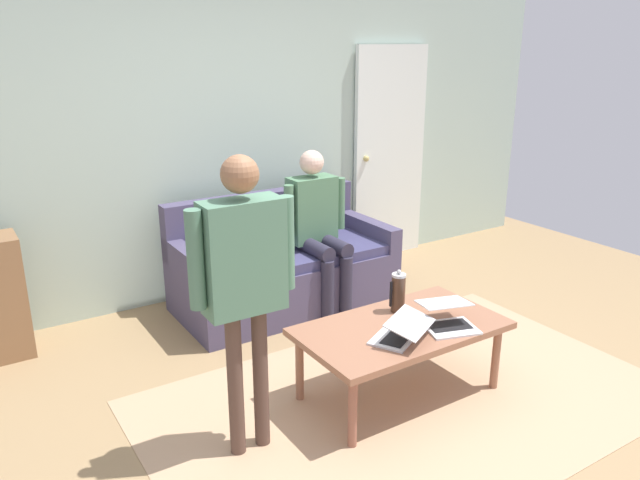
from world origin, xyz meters
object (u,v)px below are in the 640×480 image
at_px(interior_door, 389,154).
at_px(coffee_table, 401,332).
at_px(laptop_left, 401,332).
at_px(person_seated, 317,222).
at_px(french_press, 398,292).
at_px(laptop_center, 448,319).
at_px(couch, 282,268).
at_px(person_standing, 244,270).

xyz_separation_m(interior_door, coffee_table, (1.58, 2.11, -0.61)).
bearing_deg(laptop_left, person_seated, -104.59).
height_order(laptop_left, french_press, french_press).
height_order(laptop_left, person_seated, person_seated).
relative_size(laptop_left, laptop_center, 1.05).
xyz_separation_m(couch, french_press, (-0.03, 1.42, 0.28)).
distance_m(couch, person_seated, 0.52).
relative_size(coffee_table, person_seated, 0.96).
height_order(laptop_center, person_seated, person_seated).
bearing_deg(interior_door, person_seated, 29.61).
relative_size(interior_door, laptop_left, 4.82).
xyz_separation_m(coffee_table, laptop_center, (-0.22, 0.16, 0.09)).
relative_size(coffee_table, laptop_left, 2.90).
xyz_separation_m(coffee_table, french_press, (-0.11, -0.17, 0.17)).
height_order(interior_door, french_press, interior_door).
bearing_deg(interior_door, laptop_left, 52.88).
distance_m(laptop_left, french_press, 0.38).
distance_m(interior_door, french_press, 2.47).
height_order(laptop_center, french_press, french_press).
xyz_separation_m(laptop_left, person_standing, (0.90, -0.15, 0.51)).
distance_m(coffee_table, person_standing, 1.17).
height_order(coffee_table, french_press, french_press).
bearing_deg(laptop_center, interior_door, -120.92).
distance_m(interior_door, laptop_left, 2.86).
xyz_separation_m(interior_door, person_seated, (1.30, 0.74, -0.30)).
relative_size(couch, person_standing, 1.09).
relative_size(laptop_center, person_seated, 0.32).
xyz_separation_m(couch, person_standing, (1.09, 1.58, 0.71)).
xyz_separation_m(laptop_left, laptop_center, (-0.34, 0.03, 0.01)).
relative_size(couch, coffee_table, 1.39).
height_order(coffee_table, person_standing, person_standing).
height_order(coffee_table, laptop_left, laptop_left).
distance_m(coffee_table, laptop_left, 0.19).
bearing_deg(person_standing, person_seated, -133.57).
xyz_separation_m(coffee_table, laptop_left, (0.11, 0.13, 0.09)).
bearing_deg(laptop_left, coffee_table, -130.16).
height_order(couch, person_seated, person_seated).
bearing_deg(person_seated, coffee_table, 78.48).
relative_size(couch, french_press, 6.20).
bearing_deg(coffee_table, person_seated, -101.52).
relative_size(couch, laptop_left, 4.05).
relative_size(coffee_table, laptop_center, 3.04).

